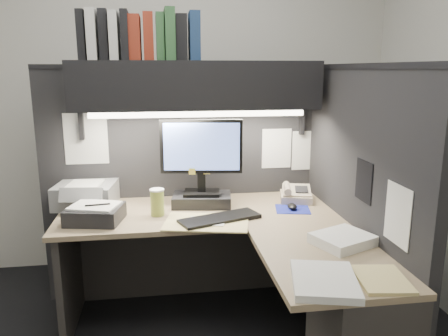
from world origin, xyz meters
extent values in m
cube|color=silver|center=(0.00, 1.50, 1.35)|extent=(3.50, 0.04, 2.70)
cube|color=silver|center=(0.00, -1.50, 1.35)|extent=(3.50, 0.04, 2.70)
cube|color=black|center=(0.03, 0.93, 0.80)|extent=(1.90, 0.06, 1.60)
cube|color=black|center=(0.98, 0.18, 0.80)|extent=(0.06, 1.50, 1.60)
cube|color=#8F7A5B|center=(0.10, 0.56, 0.71)|extent=(1.70, 0.68, 0.03)
cube|color=#8F7A5B|center=(0.65, -0.21, 0.71)|extent=(0.60, 0.85, 0.03)
cube|color=#2F2C2A|center=(0.10, 0.86, 0.35)|extent=(1.61, 0.02, 0.70)
cube|color=#2F2C2A|center=(-0.70, 0.56, 0.35)|extent=(0.04, 0.61, 0.70)
cube|color=black|center=(0.12, 0.75, 1.50)|extent=(1.55, 0.34, 0.30)
cylinder|color=white|center=(0.12, 0.61, 1.33)|extent=(1.32, 0.04, 0.04)
cube|color=black|center=(0.14, 0.66, 0.77)|extent=(0.40, 0.28, 0.07)
cube|color=black|center=(0.14, 0.66, 0.89)|extent=(0.06, 0.05, 0.13)
cube|color=black|center=(0.14, 0.66, 1.12)|extent=(0.52, 0.11, 0.34)
cube|color=#6887E4|center=(0.14, 0.64, 1.12)|extent=(0.48, 0.07, 0.30)
cube|color=black|center=(0.22, 0.35, 0.74)|extent=(0.51, 0.32, 0.02)
cube|color=navy|center=(0.70, 0.49, 0.73)|extent=(0.25, 0.23, 0.00)
ellipsoid|color=black|center=(0.70, 0.48, 0.75)|extent=(0.07, 0.10, 0.04)
cube|color=#BDAB91|center=(0.78, 0.66, 0.77)|extent=(0.25, 0.25, 0.08)
cylinder|color=#C5BC4F|center=(-0.15, 0.50, 0.81)|extent=(0.10, 0.10, 0.15)
cube|color=gray|center=(-0.60, 0.77, 0.80)|extent=(0.40, 0.36, 0.15)
cube|color=black|center=(-0.50, 0.44, 0.78)|extent=(0.35, 0.31, 0.09)
cube|color=#D6C378|center=(0.13, 0.32, 0.73)|extent=(0.54, 0.41, 0.01)
cube|color=white|center=(0.78, -0.10, 0.76)|extent=(0.34, 0.32, 0.05)
cube|color=white|center=(0.54, -0.49, 0.75)|extent=(0.33, 0.38, 0.03)
cube|color=#D6C378|center=(0.79, -0.49, 0.74)|extent=(0.23, 0.28, 0.01)
cube|color=black|center=(-0.55, 0.76, 1.79)|extent=(0.05, 0.22, 0.29)
cube|color=silver|center=(-0.49, 0.75, 1.80)|extent=(0.06, 0.22, 0.29)
cube|color=black|center=(-0.43, 0.77, 1.80)|extent=(0.05, 0.22, 0.29)
cube|color=silver|center=(-0.37, 0.73, 1.79)|extent=(0.05, 0.22, 0.28)
cube|color=black|center=(-0.30, 0.74, 1.79)|extent=(0.04, 0.22, 0.29)
cube|color=maroon|center=(-0.25, 0.76, 1.78)|extent=(0.07, 0.22, 0.26)
cube|color=maroon|center=(-0.17, 0.76, 1.79)|extent=(0.06, 0.22, 0.28)
cube|color=#2A552E|center=(-0.10, 0.75, 1.79)|extent=(0.05, 0.22, 0.28)
cube|color=#2A552E|center=(-0.04, 0.73, 1.80)|extent=(0.06, 0.22, 0.31)
cube|color=black|center=(0.03, 0.75, 1.79)|extent=(0.07, 0.22, 0.27)
cube|color=navy|center=(0.11, 0.75, 1.79)|extent=(0.06, 0.22, 0.29)
cube|color=white|center=(0.70, 0.90, 1.05)|extent=(0.21, 0.00, 0.28)
cube|color=white|center=(0.92, 0.90, 1.03)|extent=(0.21, 0.00, 0.28)
cube|color=white|center=(-0.60, 0.90, 1.15)|extent=(0.28, 0.00, 0.34)
cube|color=black|center=(0.95, 0.04, 1.02)|extent=(0.00, 0.18, 0.22)
cube|color=white|center=(0.95, -0.31, 0.95)|extent=(0.00, 0.21, 0.28)
camera|label=1|loc=(-0.12, -2.06, 1.60)|focal=35.00mm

